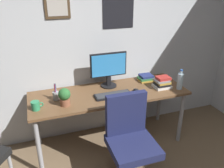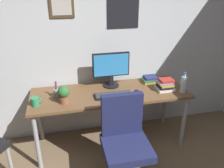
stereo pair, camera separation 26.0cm
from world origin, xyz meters
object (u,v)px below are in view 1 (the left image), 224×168
at_px(book_stack_left, 162,83).
at_px(book_stack_right, 146,78).
at_px(monitor, 109,68).
at_px(potted_plant, 64,96).
at_px(office_chair, 130,136).
at_px(water_bottle, 180,81).
at_px(coffee_mug_near, 36,106).
at_px(computer_mouse, 136,91).
at_px(keyboard, 113,95).
at_px(pen_cup, 56,95).

distance_m(book_stack_left, book_stack_right, 0.28).
xyz_separation_m(monitor, potted_plant, (-0.60, -0.31, -0.13)).
xyz_separation_m(office_chair, water_bottle, (0.84, 0.43, 0.31)).
distance_m(monitor, coffee_mug_near, 0.97).
height_order(monitor, water_bottle, monitor).
height_order(office_chair, book_stack_right, office_chair).
bearing_deg(computer_mouse, coffee_mug_near, -178.34).
bearing_deg(monitor, book_stack_left, -22.92).
bearing_deg(coffee_mug_near, office_chair, -29.69).
bearing_deg(book_stack_left, computer_mouse, -177.52).
relative_size(book_stack_left, book_stack_right, 0.92).
distance_m(keyboard, water_bottle, 0.85).
xyz_separation_m(computer_mouse, coffee_mug_near, (-1.16, -0.03, 0.03)).
bearing_deg(keyboard, monitor, 81.81).
bearing_deg(pen_cup, keyboard, -11.60).
relative_size(office_chair, keyboard, 2.21).
relative_size(monitor, water_bottle, 1.82).
distance_m(monitor, book_stack_left, 0.69).
xyz_separation_m(potted_plant, pen_cup, (-0.08, 0.16, -0.05)).
xyz_separation_m(keyboard, water_bottle, (0.84, -0.09, 0.09)).
relative_size(water_bottle, book_stack_left, 1.24).
relative_size(water_bottle, pen_cup, 1.26).
xyz_separation_m(monitor, keyboard, (-0.04, -0.28, -0.23)).
relative_size(monitor, book_stack_left, 2.27).
bearing_deg(book_stack_right, pen_cup, -172.64).
relative_size(office_chair, potted_plant, 4.87).
height_order(computer_mouse, book_stack_right, book_stack_right).
height_order(keyboard, potted_plant, potted_plant).
bearing_deg(coffee_mug_near, book_stack_right, 12.32).
distance_m(office_chair, coffee_mug_near, 1.02).
relative_size(keyboard, book_stack_right, 1.96).
height_order(coffee_mug_near, potted_plant, potted_plant).
relative_size(pen_cup, book_stack_left, 0.98).
relative_size(office_chair, book_stack_right, 4.32).
relative_size(keyboard, water_bottle, 1.70).
bearing_deg(potted_plant, keyboard, 3.00).
distance_m(monitor, pen_cup, 0.72).
relative_size(monitor, computer_mouse, 4.18).
distance_m(office_chair, book_stack_right, 1.02).
bearing_deg(office_chair, pen_cup, 134.42).
bearing_deg(water_bottle, office_chair, -153.08).
xyz_separation_m(keyboard, book_stack_left, (0.66, 0.02, 0.05)).
bearing_deg(monitor, pen_cup, -167.29).
xyz_separation_m(office_chair, keyboard, (0.00, 0.51, 0.22)).
height_order(keyboard, book_stack_left, book_stack_left).
xyz_separation_m(monitor, computer_mouse, (0.26, -0.28, -0.22)).
relative_size(computer_mouse, book_stack_right, 0.50).
xyz_separation_m(water_bottle, pen_cup, (-1.47, 0.22, -0.05)).
distance_m(monitor, potted_plant, 0.69).
xyz_separation_m(coffee_mug_near, potted_plant, (0.30, -0.00, 0.06)).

